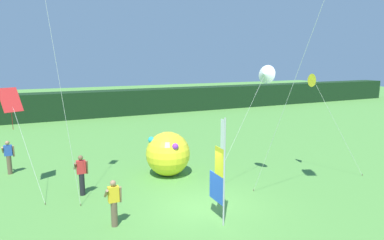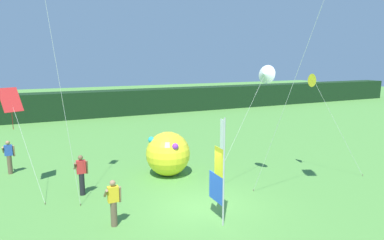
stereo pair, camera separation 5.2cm
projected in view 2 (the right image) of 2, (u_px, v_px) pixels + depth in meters
name	position (u px, v px, depth m)	size (l,w,h in m)	color
ground_plane	(206.00, 209.00, 12.75)	(120.00, 120.00, 0.00)	#518E3D
distant_treeline	(99.00, 104.00, 33.17)	(80.00, 2.40, 2.51)	black
banner_flag	(219.00, 173.00, 11.41)	(0.06, 1.03, 3.74)	#B7B7BC
person_near_banner	(9.00, 156.00, 16.48)	(0.55, 0.48, 1.68)	brown
person_mid_field	(81.00, 174.00, 13.88)	(0.55, 0.48, 1.72)	black
person_far_left	(113.00, 202.00, 11.28)	(0.55, 0.48, 1.64)	brown
inflatable_balloon	(168.00, 154.00, 16.28)	(2.16, 2.16, 2.16)	yellow
kite_white_delta_0	(265.00, 74.00, 14.42)	(2.73, 0.92, 5.41)	brown
kite_red_diamond_1	(11.00, 102.00, 13.74)	(1.45, 2.39, 4.45)	brown
kite_yellow_delta_4	(314.00, 81.00, 15.49)	(2.60, 1.46, 4.95)	brown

